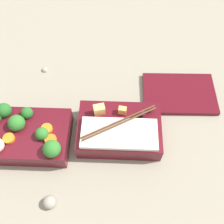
{
  "coord_description": "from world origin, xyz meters",
  "views": [
    {
      "loc": [
        0.09,
        -0.29,
        0.63
      ],
      "look_at": [
        0.08,
        0.07,
        0.05
      ],
      "focal_mm": 42.0,
      "sensor_mm": 36.0,
      "label": 1
    }
  ],
  "objects": [
    {
      "name": "bento_tray_rice",
      "position": [
        0.1,
        0.02,
        0.03
      ],
      "size": [
        0.21,
        0.14,
        0.08
      ],
      "color": "#510F19",
      "rests_on": "ground_plane"
    },
    {
      "name": "pebble_1",
      "position": [
        -0.14,
        0.24,
        0.0
      ],
      "size": [
        0.02,
        0.02,
        0.02
      ],
      "primitive_type": "sphere",
      "color": "gray",
      "rests_on": "ground_plane"
    },
    {
      "name": "ground_plane",
      "position": [
        0.0,
        0.0,
        0.0
      ],
      "size": [
        3.0,
        3.0,
        0.0
      ],
      "primitive_type": "plane",
      "color": "gray"
    },
    {
      "name": "bento_tray_vegetable",
      "position": [
        -0.13,
        0.0,
        0.03
      ],
      "size": [
        0.21,
        0.15,
        0.09
      ],
      "color": "#510F19",
      "rests_on": "ground_plane"
    },
    {
      "name": "pebble_0",
      "position": [
        -0.06,
        -0.16,
        0.01
      ],
      "size": [
        0.03,
        0.03,
        0.03
      ],
      "primitive_type": "sphere",
      "color": "gray",
      "rests_on": "ground_plane"
    },
    {
      "name": "bento_lid",
      "position": [
        0.27,
        0.16,
        0.01
      ],
      "size": [
        0.21,
        0.15,
        0.01
      ],
      "primitive_type": "cube",
      "rotation": [
        0.0,
        0.0,
        0.02
      ],
      "color": "#510F19",
      "rests_on": "ground_plane"
    }
  ]
}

